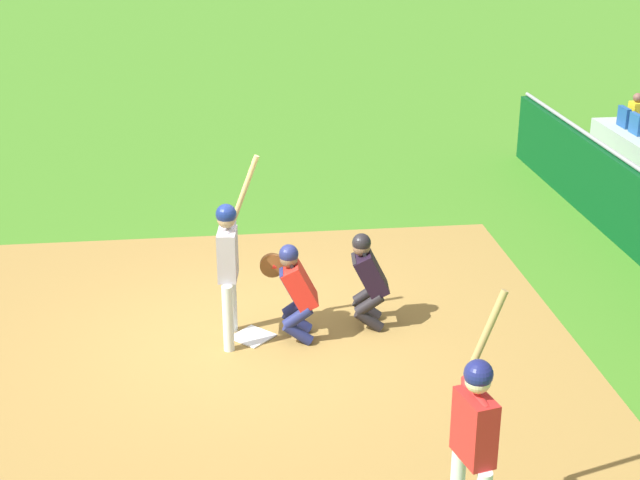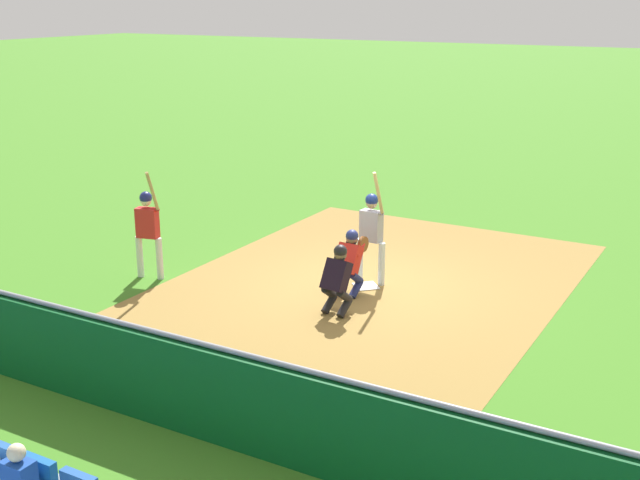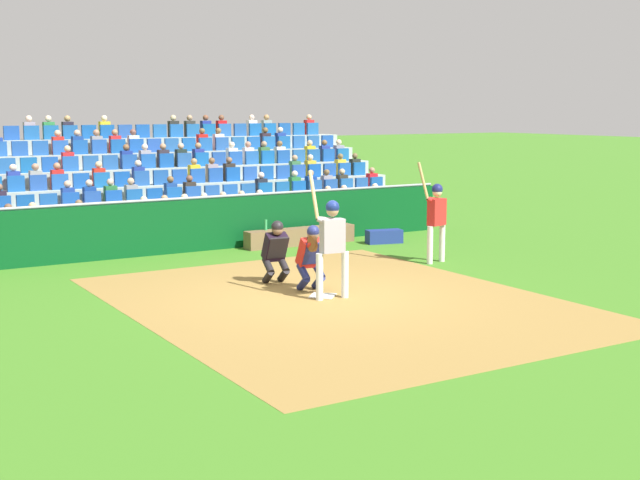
{
  "view_description": "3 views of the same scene",
  "coord_description": "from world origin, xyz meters",
  "views": [
    {
      "loc": [
        -10.32,
        0.44,
        5.42
      ],
      "look_at": [
        0.45,
        -0.91,
        1.09
      ],
      "focal_mm": 51.98,
      "sensor_mm": 36.0,
      "label": 1
    },
    {
      "loc": [
        6.39,
        -13.12,
        5.41
      ],
      "look_at": [
        -0.55,
        -0.83,
        1.09
      ],
      "focal_mm": 44.93,
      "sensor_mm": 36.0,
      "label": 2
    },
    {
      "loc": [
        8.05,
        13.01,
        3.4
      ],
      "look_at": [
        0.05,
        -0.01,
        1.05
      ],
      "focal_mm": 47.97,
      "sensor_mm": 36.0,
      "label": 3
    }
  ],
  "objects": [
    {
      "name": "batter_at_plate",
      "position": [
        -0.03,
        0.26,
        1.12
      ],
      "size": [
        0.65,
        0.56,
        2.32
      ],
      "color": "silver",
      "rests_on": "ground_plane"
    },
    {
      "name": "home_plate_umpire",
      "position": [
        0.16,
        -1.47,
        0.7
      ],
      "size": [
        0.5,
        0.51,
        1.28
      ],
      "color": "black",
      "rests_on": "ground_plane"
    },
    {
      "name": "infield_dirt_patch",
      "position": [
        0.0,
        0.5,
        0.0
      ],
      "size": [
        7.15,
        8.99,
        0.01
      ],
      "primitive_type": "cube",
      "rotation": [
        0.0,
        0.0,
        -0.01
      ],
      "color": "olive",
      "rests_on": "ground_plane"
    },
    {
      "name": "catcher_crouching",
      "position": [
        -0.07,
        -0.53,
        0.71
      ],
      "size": [
        0.49,
        0.71,
        1.28
      ],
      "color": "navy",
      "rests_on": "ground_plane"
    },
    {
      "name": "ground_plane",
      "position": [
        0.0,
        0.0,
        0.0
      ],
      "size": [
        160.0,
        160.0,
        0.0
      ],
      "primitive_type": "plane",
      "color": "#3D7820"
    },
    {
      "name": "on_deck_batter",
      "position": [
        -3.98,
        -1.65,
        1.1
      ],
      "size": [
        0.64,
        0.47,
        2.24
      ],
      "color": "silver",
      "rests_on": "ground_plane"
    },
    {
      "name": "home_plate_marker",
      "position": [
        0.0,
        0.0,
        0.02
      ],
      "size": [
        0.62,
        0.62,
        0.02
      ],
      "primitive_type": "cube",
      "rotation": [
        0.0,
        0.0,
        0.79
      ],
      "color": "white",
      "rests_on": "infield_dirt_patch"
    }
  ]
}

